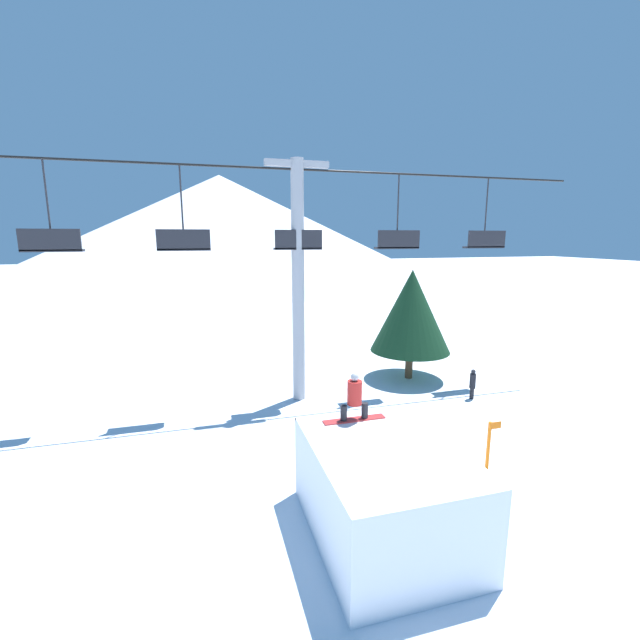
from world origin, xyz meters
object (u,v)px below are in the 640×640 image
object	(u,v)px
pine_tree_near	(411,311)
trail_marker	(489,445)
snow_ramp	(384,491)
snowboarder	(355,398)
distant_skier	(473,383)

from	to	relation	value
pine_tree_near	trail_marker	distance (m)	8.36
snow_ramp	pine_tree_near	xyz separation A→B (m)	(5.54, 9.44, 2.12)
snowboarder	pine_tree_near	bearing A→B (deg)	54.46
pine_tree_near	distant_skier	world-z (taller)	pine_tree_near
pine_tree_near	trail_marker	bearing A→B (deg)	-101.84
snow_ramp	snowboarder	size ratio (longest dim) A/B	2.63
snow_ramp	distant_skier	xyz separation A→B (m)	(6.77, 6.38, -0.36)
snow_ramp	distant_skier	distance (m)	9.31
distant_skier	snowboarder	bearing A→B (deg)	-144.63
snowboarder	pine_tree_near	distance (m)	9.81
trail_marker	distant_skier	xyz separation A→B (m)	(2.88, 4.79, -0.11)
snowboarder	distant_skier	world-z (taller)	snowboarder
snowboarder	pine_tree_near	world-z (taller)	pine_tree_near
snow_ramp	trail_marker	distance (m)	4.21
snow_ramp	pine_tree_near	world-z (taller)	pine_tree_near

